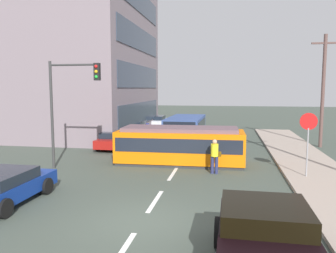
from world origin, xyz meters
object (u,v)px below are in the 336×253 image
parked_sedan_far (134,127)px  utility_pole_mid (323,89)px  pickup_truck_parked (266,247)px  traffic_light_mast (70,95)px  parked_sedan_near (3,187)px  stop_sign (308,131)px  streetcar_tram (180,145)px  parked_sedan_furthest (156,121)px  parked_sedan_mid (117,139)px  pedestrian_crossing (215,154)px  city_bus (186,127)px

parked_sedan_far → utility_pole_mid: bearing=-15.6°
pickup_truck_parked → traffic_light_mast: size_ratio=0.92×
parked_sedan_near → stop_sign: (11.40, 5.34, 1.57)m
streetcar_tram → parked_sedan_furthest: (-5.03, 17.09, -0.41)m
parked_sedan_mid → parked_sedan_furthest: bearing=90.2°
traffic_light_mast → parked_sedan_mid: bearing=87.4°
pickup_truck_parked → utility_pole_mid: bearing=72.7°
pedestrian_crossing → parked_sedan_far: size_ratio=0.41×
streetcar_tram → parked_sedan_near: streetcar_tram is taller
parked_sedan_near → parked_sedan_furthest: same height
pickup_truck_parked → parked_sedan_mid: (-8.37, 15.02, -0.18)m
stop_sign → parked_sedan_far: bearing=131.9°
parked_sedan_far → parked_sedan_furthest: (0.67, 6.16, 0.00)m
city_bus → parked_sedan_far: city_bus is taller
parked_sedan_near → traffic_light_mast: size_ratio=0.77×
pickup_truck_parked → parked_sedan_furthest: 29.38m
parked_sedan_near → traffic_light_mast: traffic_light_mast is taller
parked_sedan_furthest → stop_sign: (11.13, -19.33, 1.57)m
city_bus → traffic_light_mast: (-4.60, -9.94, 2.69)m
parked_sedan_near → traffic_light_mast: bearing=89.5°
parked_sedan_near → utility_pole_mid: bearing=45.3°
city_bus → traffic_light_mast: traffic_light_mast is taller
pedestrian_crossing → parked_sedan_near: bearing=-142.2°
stop_sign → utility_pole_mid: bearing=72.4°
utility_pole_mid → traffic_light_mast: bearing=-147.4°
parked_sedan_far → utility_pole_mid: 15.61m
streetcar_tram → city_bus: (-0.66, 7.65, 0.06)m
city_bus → parked_sedan_mid: city_bus is taller
pickup_truck_parked → stop_sign: (2.70, 8.82, 1.40)m
parked_sedan_mid → parked_sedan_near: bearing=-91.6°
parked_sedan_far → streetcar_tram: bearing=-62.5°
streetcar_tram → pickup_truck_parked: (3.40, -11.05, -0.24)m
pickup_truck_parked → parked_sedan_far: 23.79m
parked_sedan_far → traffic_light_mast: bearing=-88.1°
parked_sedan_near → city_bus: bearing=73.0°
pedestrian_crossing → pickup_truck_parked: 9.22m
pickup_truck_parked → utility_pole_mid: size_ratio=0.65×
parked_sedan_mid → parked_sedan_furthest: same height
streetcar_tram → parked_sedan_furthest: size_ratio=1.67×
parked_sedan_far → pickup_truck_parked: bearing=-67.5°
pickup_truck_parked → utility_pole_mid: utility_pole_mid is taller
parked_sedan_far → parked_sedan_furthest: size_ratio=0.99×
streetcar_tram → traffic_light_mast: size_ratio=1.27×
city_bus → parked_sedan_near: city_bus is taller
parked_sedan_furthest → stop_sign: bearing=-60.1°
parked_sedan_far → stop_sign: (11.79, -13.17, 1.57)m
parked_sedan_near → parked_sedan_far: same height
streetcar_tram → parked_sedan_furthest: bearing=106.4°
city_bus → utility_pole_mid: (9.63, -0.83, 2.96)m
parked_sedan_near → utility_pole_mid: 20.57m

